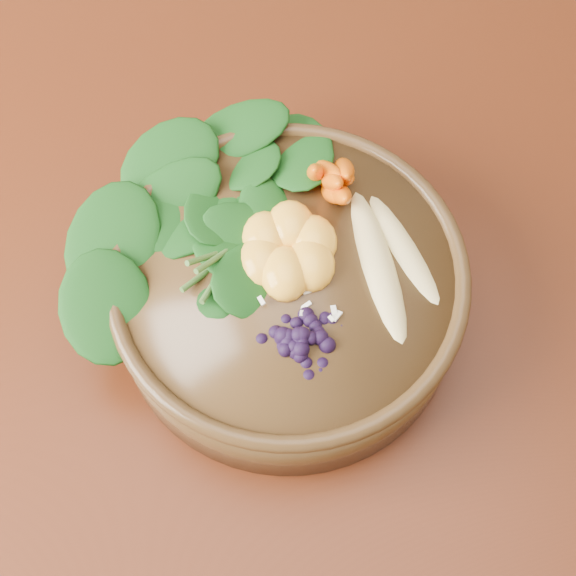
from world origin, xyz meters
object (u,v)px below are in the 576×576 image
dining_table (333,228)px  stoneware_bowl (288,293)px  banana_halves (393,248)px  blueberry_pile (301,331)px  kale_heap (224,199)px  mandarin_cluster (288,242)px  carrot_cluster (342,155)px

dining_table → stoneware_bowl: bearing=-113.6°
banana_halves → blueberry_pile: size_ratio=1.22×
dining_table → kale_heap: 0.24m
kale_heap → mandarin_cluster: kale_heap is taller
carrot_cluster → banana_halves: size_ratio=0.49×
carrot_cluster → mandarin_cluster: 0.09m
kale_heap → banana_halves: size_ratio=1.16×
dining_table → mandarin_cluster: mandarin_cluster is taller
carrot_cluster → dining_table: bearing=78.8°
dining_table → carrot_cluster: carrot_cluster is taller
mandarin_cluster → stoneware_bowl: bearing=-94.4°
dining_table → banana_halves: banana_halves is taller
stoneware_bowl → banana_halves: banana_halves is taller
kale_heap → blueberry_pile: size_ratio=1.42×
kale_heap → banana_halves: (0.14, -0.05, -0.01)m
kale_heap → mandarin_cluster: (0.05, -0.04, -0.01)m
carrot_cluster → blueberry_pile: size_ratio=0.60×
carrot_cluster → mandarin_cluster: bearing=-129.8°
dining_table → carrot_cluster: size_ratio=18.82×
kale_heap → mandarin_cluster: bearing=-39.9°
dining_table → kale_heap: kale_heap is taller
dining_table → stoneware_bowl: (-0.06, -0.14, 0.13)m
mandarin_cluster → kale_heap: bearing=140.1°
banana_halves → blueberry_pile: bearing=-141.5°
dining_table → blueberry_pile: 0.29m
mandarin_cluster → carrot_cluster: bearing=52.1°
stoneware_bowl → blueberry_pile: bearing=-85.2°
stoneware_bowl → blueberry_pile: 0.09m
carrot_cluster → blueberry_pile: 0.16m
kale_heap → carrot_cluster: size_ratio=2.38×
stoneware_bowl → carrot_cluster: size_ratio=3.62×
carrot_cluster → kale_heap: bearing=-169.5°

